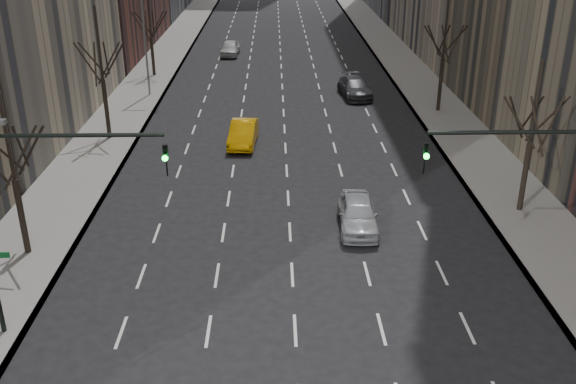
{
  "coord_description": "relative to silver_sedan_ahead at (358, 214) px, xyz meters",
  "views": [
    {
      "loc": [
        -0.7,
        -7.87,
        14.47
      ],
      "look_at": [
        -0.16,
        16.91,
        3.5
      ],
      "focal_mm": 40.0,
      "sensor_mm": 36.0,
      "label": 1
    }
  ],
  "objects": [
    {
      "name": "sidewalk_left",
      "position": [
        -15.59,
        49.65,
        -0.71
      ],
      "size": [
        4.5,
        320.0,
        0.15
      ],
      "primitive_type": "cube",
      "color": "slate",
      "rests_on": "ground"
    },
    {
      "name": "sidewalk_right",
      "position": [
        8.91,
        49.65,
        -0.71
      ],
      "size": [
        4.5,
        320.0,
        0.15
      ],
      "primitive_type": "cube",
      "color": "slate",
      "rests_on": "ground"
    },
    {
      "name": "tree_lw_b",
      "position": [
        -15.34,
        -2.35,
        2.94
      ],
      "size": [
        3.36,
        3.5,
        7.82
      ],
      "color": "black",
      "rests_on": "ground"
    },
    {
      "name": "tree_lw_c",
      "position": [
        -15.34,
        13.65,
        3.26
      ],
      "size": [
        3.36,
        3.5,
        8.74
      ],
      "color": "black",
      "rests_on": "ground"
    },
    {
      "name": "tree_lw_d",
      "position": [
        -15.34,
        31.65,
        2.78
      ],
      "size": [
        3.36,
        3.5,
        7.36
      ],
      "color": "black",
      "rests_on": "ground"
    },
    {
      "name": "tree_rw_b",
      "position": [
        8.66,
        1.65,
        2.94
      ],
      "size": [
        3.36,
        3.5,
        7.82
      ],
      "color": "black",
      "rests_on": "ground"
    },
    {
      "name": "tree_rw_c",
      "position": [
        8.66,
        19.65,
        3.26
      ],
      "size": [
        3.36,
        3.5,
        8.74
      ],
      "color": "black",
      "rests_on": "ground"
    },
    {
      "name": "traffic_mast_left",
      "position": [
        -12.45,
        -8.35,
        4.71
      ],
      "size": [
        6.69,
        0.39,
        8.0
      ],
      "color": "black",
      "rests_on": "ground"
    },
    {
      "name": "traffic_mast_right",
      "position": [
        5.76,
        -8.35,
        4.71
      ],
      "size": [
        6.69,
        0.39,
        8.0
      ],
      "color": "black",
      "rests_on": "ground"
    },
    {
      "name": "streetlight_far",
      "position": [
        -14.18,
        24.65,
        4.84
      ],
      "size": [
        2.83,
        0.22,
        9.0
      ],
      "color": "slate",
      "rests_on": "ground"
    },
    {
      "name": "silver_sedan_ahead",
      "position": [
        0.0,
        0.0,
        0.0
      ],
      "size": [
        2.03,
        4.66,
        1.56
      ],
      "primitive_type": "imported",
      "rotation": [
        0.0,
        0.0,
        -0.04
      ],
      "color": "#A5A8AD",
      "rests_on": "ground"
    },
    {
      "name": "far_taxi",
      "position": [
        -6.14,
        12.42,
        0.0
      ],
      "size": [
        1.98,
        4.85,
        1.56
      ],
      "primitive_type": "imported",
      "rotation": [
        0.0,
        0.0,
        -0.07
      ],
      "color": "#FFAB05",
      "rests_on": "ground"
    },
    {
      "name": "far_suv_grey",
      "position": [
        2.67,
        24.19,
        0.0
      ],
      "size": [
        2.76,
        5.6,
        1.57
      ],
      "primitive_type": "imported",
      "rotation": [
        0.0,
        0.0,
        0.11
      ],
      "color": "#303136",
      "rests_on": "ground"
    },
    {
      "name": "far_car_white",
      "position": [
        -8.77,
        40.93,
        -0.0
      ],
      "size": [
        2.1,
        4.67,
        1.56
      ],
      "primitive_type": "imported",
      "rotation": [
        0.0,
        0.0,
        -0.06
      ],
      "color": "#BDBDBD",
      "rests_on": "ground"
    }
  ]
}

